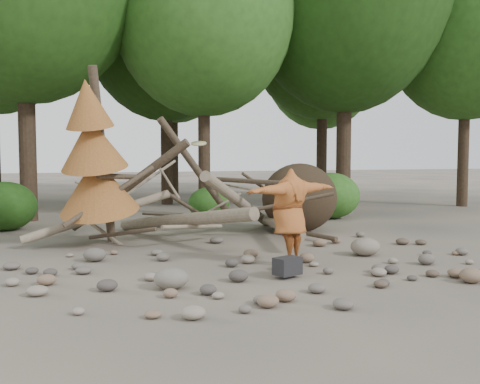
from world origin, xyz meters
name	(u,v)px	position (x,y,z in m)	size (l,w,h in m)	color
ground	(268,268)	(0.00, 0.00, 0.00)	(120.00, 120.00, 0.00)	#514C44
deadfall_pile	(282,200)	(2.02, 4.24, 0.95)	(8.55, 5.24, 3.30)	#332619
dead_conifer	(94,159)	(-3.12, 3.37, 2.11)	(2.06, 2.16, 4.35)	#4C3F30
bush_left	(5,206)	(-5.50, 7.20, 0.72)	(1.80, 1.80, 1.44)	#1E4612
bush_mid	(209,204)	(0.80, 7.80, 0.56)	(1.40, 1.40, 1.12)	#285919
bush_right	(331,196)	(5.00, 7.00, 0.80)	(2.00, 2.00, 1.60)	#326920
frisbee_thrower	(290,215)	(0.49, 0.08, 1.02)	(3.25, 1.38, 2.42)	#A15424
backpack	(287,269)	(0.03, -0.91, 0.16)	(0.47, 0.32, 0.32)	black
cloth_green	(288,266)	(0.29, -0.33, 0.08)	(0.44, 0.37, 0.17)	#366A2A
cloth_orange	(284,270)	(0.12, -0.54, 0.06)	(0.30, 0.25, 0.11)	#A5581C
boulder_front_left	(171,278)	(-2.11, -1.06, 0.18)	(0.58, 0.53, 0.35)	slate
boulder_front_right	(472,275)	(2.94, -2.23, 0.13)	(0.43, 0.39, 0.26)	#7A624C
boulder_mid_right	(365,247)	(2.51, 0.55, 0.20)	(0.66, 0.59, 0.40)	gray
boulder_mid_left	(95,255)	(-3.22, 1.69, 0.14)	(0.48, 0.43, 0.29)	#5F5950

